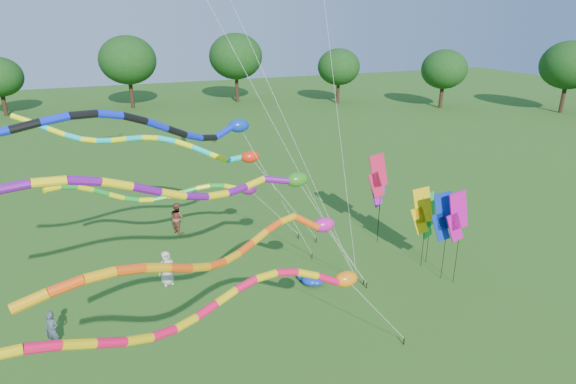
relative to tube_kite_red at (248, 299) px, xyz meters
name	(u,v)px	position (x,y,z in m)	size (l,w,h in m)	color
ground	(352,351)	(4.59, 1.95, -4.56)	(160.00, 160.00, 0.00)	#235616
tree_ring	(406,152)	(10.81, 8.14, 0.97)	(118.06, 118.32, 9.37)	#382314
tube_kite_red	(248,299)	(0.00, 0.00, 0.00)	(12.26, 3.57, 6.48)	black
tube_kite_orange	(247,244)	(0.78, 2.54, 0.37)	(12.69, 6.17, 6.81)	black
tube_kite_purple	(182,187)	(-0.93, 3.87, 2.11)	(15.68, 3.47, 8.49)	black
tube_kite_blue	(142,128)	(-1.82, 5.83, 3.73)	(14.73, 5.42, 9.84)	black
tube_kite_cyan	(163,145)	(-0.17, 13.60, 1.09)	(14.20, 5.94, 7.72)	black
tube_kite_green	(186,191)	(0.27, 10.53, -0.45)	(11.93, 2.21, 5.97)	black
banner_pole_green	(428,216)	(11.29, 6.57, -1.94)	(1.15, 0.33, 3.88)	black
banner_pole_violet	(378,187)	(10.90, 10.50, -1.65)	(1.13, 0.43, 4.17)	black
banner_pole_red	(378,176)	(10.24, 9.61, -0.67)	(1.16, 0.26, 5.16)	black
banner_pole_blue_b	(443,217)	(10.95, 5.09, -1.35)	(1.13, 0.42, 4.48)	black
banner_pole_orange	(422,211)	(10.81, 6.47, -1.56)	(1.13, 0.43, 4.26)	black
banner_pole_magenta_b	(457,217)	(11.22, 4.50, -1.15)	(1.16, 0.19, 4.68)	black
blue_nylon_heap	(306,279)	(5.01, 7.15, -4.37)	(1.37, 1.36, 0.42)	#0D2DB0
person_a	(167,268)	(-1.07, 9.45, -3.72)	(0.83, 0.54, 1.70)	beige
person_b	(52,330)	(-5.79, 6.41, -3.79)	(0.57, 0.37, 1.55)	#38454F
person_c	(177,218)	(0.42, 15.05, -3.65)	(0.88, 0.69, 1.82)	brown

